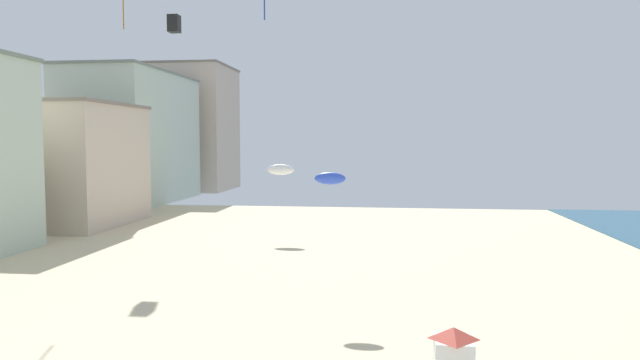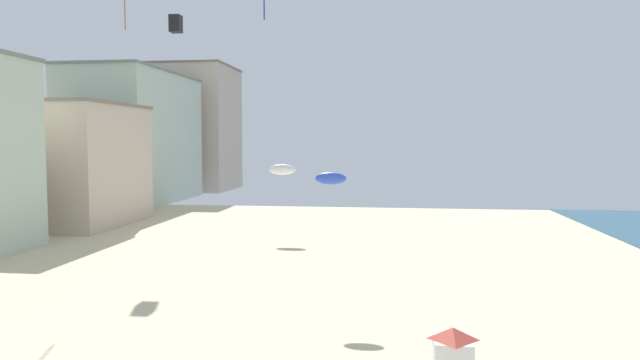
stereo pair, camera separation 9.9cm
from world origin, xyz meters
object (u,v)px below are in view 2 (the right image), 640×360
object	(u,v)px
kite_blue_parafoil	(331,178)
kite_white_parafoil	(282,170)
lifeguard_stand	(453,351)
kite_black_box	(176,24)

from	to	relation	value
kite_blue_parafoil	kite_white_parafoil	world-z (taller)	kite_blue_parafoil
lifeguard_stand	kite_white_parafoil	distance (m)	32.22
lifeguard_stand	kite_black_box	distance (m)	37.15
lifeguard_stand	kite_blue_parafoil	xyz separation A→B (m)	(-4.82, 11.64, 4.24)
kite_white_parafoil	kite_black_box	bearing A→B (deg)	-164.28
kite_black_box	kite_white_parafoil	xyz separation A→B (m)	(8.21, 2.31, -11.83)
kite_black_box	kite_white_parafoil	size ratio (longest dim) A/B	0.60
lifeguard_stand	kite_blue_parafoil	size ratio (longest dim) A/B	1.62
kite_black_box	kite_blue_parafoil	xyz separation A→B (m)	(14.31, -16.14, -11.32)
kite_black_box	kite_blue_parafoil	world-z (taller)	kite_black_box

